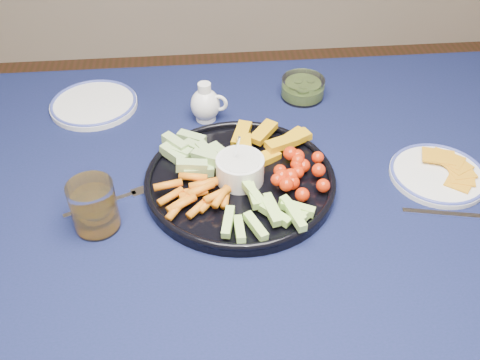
{
  "coord_description": "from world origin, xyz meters",
  "views": [
    {
      "loc": [
        0.03,
        -0.74,
        1.45
      ],
      "look_at": [
        0.1,
        0.04,
        0.76
      ],
      "focal_mm": 40.0,
      "sensor_mm": 36.0,
      "label": 1
    }
  ],
  "objects": [
    {
      "name": "dining_table",
      "position": [
        0.0,
        0.0,
        0.66
      ],
      "size": [
        1.67,
        1.07,
        0.75
      ],
      "color": "#54301C",
      "rests_on": "ground"
    },
    {
      "name": "crudite_platter",
      "position": [
        0.1,
        0.04,
        0.77
      ],
      "size": [
        0.37,
        0.37,
        0.12
      ],
      "color": "black",
      "rests_on": "dining_table"
    },
    {
      "name": "pickle_bowl",
      "position": [
        0.28,
        0.35,
        0.77
      ],
      "size": [
        0.1,
        0.1,
        0.05
      ],
      "color": "white",
      "rests_on": "dining_table"
    },
    {
      "name": "creamer_pitcher",
      "position": [
        0.05,
        0.28,
        0.79
      ],
      "size": [
        0.08,
        0.07,
        0.09
      ],
      "color": "white",
      "rests_on": "dining_table"
    },
    {
      "name": "side_plate_extra",
      "position": [
        -0.22,
        0.35,
        0.75
      ],
      "size": [
        0.2,
        0.2,
        0.02
      ],
      "color": "white",
      "rests_on": "dining_table"
    },
    {
      "name": "fork_right",
      "position": [
        0.5,
        -0.08,
        0.75
      ],
      "size": [
        0.19,
        0.06,
        0.0
      ],
      "color": "white",
      "rests_on": "dining_table"
    },
    {
      "name": "cheese_plate",
      "position": [
        0.5,
        0.03,
        0.76
      ],
      "size": [
        0.19,
        0.19,
        0.02
      ],
      "color": "white",
      "rests_on": "dining_table"
    },
    {
      "name": "juice_tumbler",
      "position": [
        -0.16,
        -0.04,
        0.79
      ],
      "size": [
        0.08,
        0.08,
        0.1
      ],
      "color": "white",
      "rests_on": "dining_table"
    },
    {
      "name": "fork_left",
      "position": [
        -0.14,
        0.02,
        0.75
      ],
      "size": [
        0.16,
        0.08,
        0.0
      ],
      "color": "white",
      "rests_on": "dining_table"
    }
  ]
}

